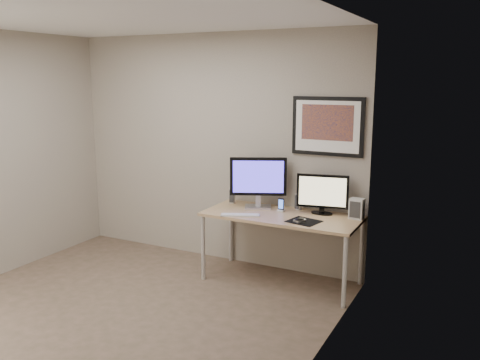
{
  "coord_description": "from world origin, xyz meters",
  "views": [
    {
      "loc": [
        2.9,
        -3.32,
        2.11
      ],
      "look_at": [
        0.65,
        1.1,
        1.1
      ],
      "focal_mm": 38.0,
      "sensor_mm": 36.0,
      "label": 1
    }
  ],
  "objects_px": {
    "speaker_left": "(232,195)",
    "keyboard": "(240,215)",
    "framed_art": "(328,126)",
    "speaker_right": "(299,202)",
    "desk": "(282,221)",
    "phone_dock": "(281,205)",
    "fan_unit": "(357,209)",
    "monitor_large": "(258,180)",
    "monitor_tv": "(322,193)"
  },
  "relations": [
    {
      "from": "desk",
      "to": "phone_dock",
      "type": "distance_m",
      "value": 0.19
    },
    {
      "from": "desk",
      "to": "speaker_right",
      "type": "height_order",
      "value": "speaker_right"
    },
    {
      "from": "framed_art",
      "to": "speaker_left",
      "type": "bearing_deg",
      "value": -172.7
    },
    {
      "from": "framed_art",
      "to": "monitor_tv",
      "type": "relative_size",
      "value": 1.43
    },
    {
      "from": "monitor_large",
      "to": "speaker_right",
      "type": "distance_m",
      "value": 0.49
    },
    {
      "from": "speaker_left",
      "to": "speaker_right",
      "type": "height_order",
      "value": "speaker_right"
    },
    {
      "from": "monitor_large",
      "to": "speaker_right",
      "type": "xyz_separation_m",
      "value": [
        0.42,
        0.13,
        -0.22
      ]
    },
    {
      "from": "keyboard",
      "to": "fan_unit",
      "type": "distance_m",
      "value": 1.17
    },
    {
      "from": "framed_art",
      "to": "speaker_right",
      "type": "height_order",
      "value": "framed_art"
    },
    {
      "from": "monitor_large",
      "to": "monitor_tv",
      "type": "distance_m",
      "value": 0.7
    },
    {
      "from": "monitor_tv",
      "to": "phone_dock",
      "type": "height_order",
      "value": "monitor_tv"
    },
    {
      "from": "desk",
      "to": "speaker_right",
      "type": "xyz_separation_m",
      "value": [
        0.09,
        0.27,
        0.15
      ]
    },
    {
      "from": "monitor_tv",
      "to": "speaker_right",
      "type": "bearing_deg",
      "value": 155.85
    },
    {
      "from": "framed_art",
      "to": "keyboard",
      "type": "bearing_deg",
      "value": -141.69
    },
    {
      "from": "desk",
      "to": "framed_art",
      "type": "bearing_deg",
      "value": 43.46
    },
    {
      "from": "desk",
      "to": "fan_unit",
      "type": "xyz_separation_m",
      "value": [
        0.72,
        0.19,
        0.17
      ]
    },
    {
      "from": "keyboard",
      "to": "monitor_large",
      "type": "bearing_deg",
      "value": 61.63
    },
    {
      "from": "monitor_tv",
      "to": "fan_unit",
      "type": "xyz_separation_m",
      "value": [
        0.36,
        -0.01,
        -0.12
      ]
    },
    {
      "from": "monitor_large",
      "to": "phone_dock",
      "type": "height_order",
      "value": "monitor_large"
    },
    {
      "from": "fan_unit",
      "to": "monitor_tv",
      "type": "bearing_deg",
      "value": -176.53
    },
    {
      "from": "desk",
      "to": "speaker_right",
      "type": "distance_m",
      "value": 0.32
    },
    {
      "from": "phone_dock",
      "to": "keyboard",
      "type": "relative_size",
      "value": 0.35
    },
    {
      "from": "fan_unit",
      "to": "monitor_large",
      "type": "bearing_deg",
      "value": -171.53
    },
    {
      "from": "desk",
      "to": "phone_dock",
      "type": "bearing_deg",
      "value": 116.21
    },
    {
      "from": "speaker_right",
      "to": "phone_dock",
      "type": "bearing_deg",
      "value": -116.21
    },
    {
      "from": "framed_art",
      "to": "fan_unit",
      "type": "xyz_separation_m",
      "value": [
        0.37,
        -0.14,
        -0.79
      ]
    },
    {
      "from": "framed_art",
      "to": "keyboard",
      "type": "distance_m",
      "value": 1.27
    },
    {
      "from": "speaker_right",
      "to": "desk",
      "type": "bearing_deg",
      "value": -90.47
    },
    {
      "from": "desk",
      "to": "keyboard",
      "type": "xyz_separation_m",
      "value": [
        -0.36,
        -0.23,
        0.07
      ]
    },
    {
      "from": "desk",
      "to": "speaker_right",
      "type": "bearing_deg",
      "value": 72.04
    },
    {
      "from": "phone_dock",
      "to": "fan_unit",
      "type": "xyz_separation_m",
      "value": [
        0.78,
        0.07,
        0.03
      ]
    },
    {
      "from": "monitor_large",
      "to": "speaker_right",
      "type": "relative_size",
      "value": 3.23
    },
    {
      "from": "monitor_tv",
      "to": "framed_art",
      "type": "bearing_deg",
      "value": 84.0
    },
    {
      "from": "phone_dock",
      "to": "keyboard",
      "type": "xyz_separation_m",
      "value": [
        -0.3,
        -0.35,
        -0.06
      ]
    },
    {
      "from": "phone_dock",
      "to": "desk",
      "type": "bearing_deg",
      "value": -62.43
    },
    {
      "from": "framed_art",
      "to": "keyboard",
      "type": "xyz_separation_m",
      "value": [
        -0.71,
        -0.56,
        -0.88
      ]
    },
    {
      "from": "monitor_tv",
      "to": "phone_dock",
      "type": "bearing_deg",
      "value": -179.44
    },
    {
      "from": "speaker_left",
      "to": "keyboard",
      "type": "distance_m",
      "value": 0.54
    },
    {
      "from": "phone_dock",
      "to": "framed_art",
      "type": "bearing_deg",
      "value": 29.34
    },
    {
      "from": "monitor_large",
      "to": "keyboard",
      "type": "bearing_deg",
      "value": -119.21
    },
    {
      "from": "monitor_tv",
      "to": "monitor_large",
      "type": "bearing_deg",
      "value": 174.72
    },
    {
      "from": "phone_dock",
      "to": "monitor_tv",
      "type": "bearing_deg",
      "value": 12.8
    },
    {
      "from": "framed_art",
      "to": "phone_dock",
      "type": "distance_m",
      "value": 0.94
    },
    {
      "from": "desk",
      "to": "phone_dock",
      "type": "height_order",
      "value": "phone_dock"
    },
    {
      "from": "speaker_left",
      "to": "fan_unit",
      "type": "xyz_separation_m",
      "value": [
        1.4,
        -0.01,
        0.02
      ]
    },
    {
      "from": "desk",
      "to": "monitor_large",
      "type": "relative_size",
      "value": 2.83
    },
    {
      "from": "speaker_left",
      "to": "desk",
      "type": "bearing_deg",
      "value": -32.71
    },
    {
      "from": "monitor_large",
      "to": "phone_dock",
      "type": "distance_m",
      "value": 0.36
    },
    {
      "from": "monitor_large",
      "to": "speaker_left",
      "type": "distance_m",
      "value": 0.42
    },
    {
      "from": "desk",
      "to": "speaker_left",
      "type": "distance_m",
      "value": 0.72
    }
  ]
}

